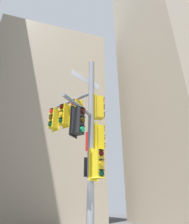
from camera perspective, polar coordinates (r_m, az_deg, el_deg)
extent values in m
cube|color=tan|center=(35.11, 22.62, 15.99)|extent=(14.26, 14.26, 47.93)
cube|color=tan|center=(35.25, -14.53, -3.53)|extent=(16.83, 16.83, 29.25)
cylinder|color=gray|center=(7.72, -1.03, -8.43)|extent=(0.26, 0.26, 7.74)
cylinder|color=gray|center=(9.39, -7.14, 2.94)|extent=(1.63, 2.19, 0.14)
cylinder|color=gray|center=(7.39, -4.58, 1.68)|extent=(1.45, 1.45, 0.14)
cube|color=gold|center=(9.00, -4.73, -0.12)|extent=(0.31, 0.41, 1.14)
cube|color=gold|center=(8.87, -5.54, 0.31)|extent=(0.47, 0.47, 1.00)
cylinder|color=red|center=(8.91, -6.31, 2.78)|extent=(0.17, 0.20, 0.20)
cube|color=black|center=(8.96, -6.30, 3.47)|extent=(0.19, 0.22, 0.02)
cylinder|color=#3C2C06|center=(8.74, -6.43, 0.78)|extent=(0.17, 0.20, 0.20)
cube|color=black|center=(8.80, -6.41, 1.49)|extent=(0.19, 0.22, 0.02)
cylinder|color=#06311C|center=(8.59, -6.54, -1.30)|extent=(0.17, 0.20, 0.20)
cube|color=black|center=(8.64, -6.53, -0.57)|extent=(0.19, 0.22, 0.02)
cube|color=yellow|center=(9.45, -7.95, -1.28)|extent=(0.31, 0.41, 1.14)
cube|color=yellow|center=(9.33, -8.77, -0.88)|extent=(0.47, 0.47, 1.00)
cylinder|color=#360605|center=(9.36, -9.50, 1.47)|extent=(0.17, 0.20, 0.20)
cube|color=black|center=(9.42, -9.47, 2.13)|extent=(0.19, 0.22, 0.02)
cylinder|color=yellow|center=(9.21, -9.65, -0.46)|extent=(0.17, 0.20, 0.20)
cube|color=black|center=(9.26, -9.63, 0.22)|extent=(0.19, 0.22, 0.02)
cylinder|color=#06311C|center=(9.06, -9.82, -2.45)|extent=(0.17, 0.20, 0.20)
cube|color=black|center=(9.11, -9.79, -1.75)|extent=(0.19, 0.22, 0.02)
cube|color=yellow|center=(9.93, -10.88, -2.32)|extent=(0.31, 0.41, 1.14)
cube|color=yellow|center=(9.82, -11.69, -1.96)|extent=(0.47, 0.47, 1.00)
cylinder|color=red|center=(9.85, -12.37, 0.28)|extent=(0.17, 0.20, 0.20)
cube|color=black|center=(9.90, -12.33, 0.92)|extent=(0.19, 0.22, 0.02)
cylinder|color=#3C2C06|center=(9.70, -12.57, -1.57)|extent=(0.17, 0.20, 0.20)
cube|color=black|center=(9.75, -12.52, -0.91)|extent=(0.19, 0.22, 0.02)
cylinder|color=#06311C|center=(9.57, -12.77, -3.47)|extent=(0.17, 0.20, 0.20)
cube|color=black|center=(9.61, -12.72, -2.80)|extent=(0.19, 0.22, 0.02)
cube|color=black|center=(7.23, -6.02, -2.87)|extent=(0.36, 0.36, 1.14)
cube|color=black|center=(7.13, -4.75, -2.59)|extent=(0.48, 0.48, 1.00)
cylinder|color=#360605|center=(7.18, -3.30, 0.27)|extent=(0.18, 0.18, 0.20)
cube|color=black|center=(7.23, -3.24, 1.13)|extent=(0.21, 0.21, 0.02)
cylinder|color=#3C2C06|center=(7.03, -3.38, -2.28)|extent=(0.18, 0.18, 0.20)
cube|color=black|center=(7.07, -3.31, -1.38)|extent=(0.21, 0.21, 0.02)
cylinder|color=#19C672|center=(6.89, -3.45, -4.94)|extent=(0.18, 0.18, 0.20)
cube|color=black|center=(6.94, -3.38, -4.01)|extent=(0.21, 0.21, 0.02)
cube|color=gold|center=(8.34, -0.02, 1.41)|extent=(0.03, 0.48, 1.14)
cube|color=gold|center=(8.39, 1.22, 1.24)|extent=(0.34, 0.34, 1.00)
cylinder|color=red|center=(8.61, 2.47, 3.13)|extent=(0.06, 0.20, 0.20)
cube|color=black|center=(8.67, 2.49, 3.82)|extent=(0.07, 0.22, 0.02)
cylinder|color=#3C2C06|center=(8.45, 2.52, 1.06)|extent=(0.06, 0.20, 0.20)
cube|color=black|center=(8.50, 2.54, 1.78)|extent=(0.07, 0.22, 0.02)
cylinder|color=#06311C|center=(8.29, 2.56, -1.09)|extent=(0.06, 0.20, 0.20)
cube|color=black|center=(8.34, 2.59, -0.35)|extent=(0.07, 0.22, 0.02)
cube|color=yellow|center=(7.83, -0.08, -7.27)|extent=(0.10, 0.48, 1.14)
cube|color=yellow|center=(7.91, 1.19, -7.46)|extent=(0.38, 0.38, 1.00)
cylinder|color=red|center=(8.11, 2.44, -5.30)|extent=(0.09, 0.21, 0.20)
cube|color=black|center=(8.16, 2.46, -4.52)|extent=(0.10, 0.23, 0.02)
cylinder|color=#3C2C06|center=(7.99, 2.49, -7.65)|extent=(0.09, 0.21, 0.20)
cube|color=black|center=(8.03, 2.51, -6.84)|extent=(0.10, 0.23, 0.02)
cylinder|color=#06311C|center=(7.89, 2.54, -10.06)|extent=(0.09, 0.21, 0.20)
cube|color=black|center=(7.92, 2.56, -9.23)|extent=(0.10, 0.23, 0.02)
cube|color=yellow|center=(7.40, -0.28, -14.94)|extent=(0.43, 0.27, 1.14)
cube|color=yellow|center=(7.27, 0.85, -14.74)|extent=(0.46, 0.46, 1.00)
cylinder|color=#360605|center=(7.22, 2.03, -11.80)|extent=(0.20, 0.15, 0.20)
cube|color=black|center=(7.25, 2.05, -10.87)|extent=(0.23, 0.17, 0.02)
cylinder|color=yellow|center=(7.14, 2.07, -14.52)|extent=(0.20, 0.15, 0.20)
cube|color=black|center=(7.16, 2.10, -13.57)|extent=(0.23, 0.17, 0.02)
cylinder|color=#06311C|center=(7.08, 2.12, -17.29)|extent=(0.20, 0.15, 0.20)
cube|color=black|center=(7.09, 2.14, -16.33)|extent=(0.23, 0.17, 0.02)
cube|color=white|center=(9.33, -2.40, 9.17)|extent=(1.51, 0.84, 0.28)
cube|color=#19479E|center=(9.33, -2.40, 9.17)|extent=(1.47, 0.81, 0.24)
cube|color=red|center=(7.94, -0.43, -8.21)|extent=(0.52, 0.40, 0.80)
cube|color=white|center=(7.94, -0.43, -8.21)|extent=(0.48, 0.37, 0.76)
cube|color=black|center=(7.70, -0.81, -15.52)|extent=(0.55, 0.27, 0.72)
cube|color=white|center=(7.70, -0.81, -15.52)|extent=(0.51, 0.25, 0.68)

